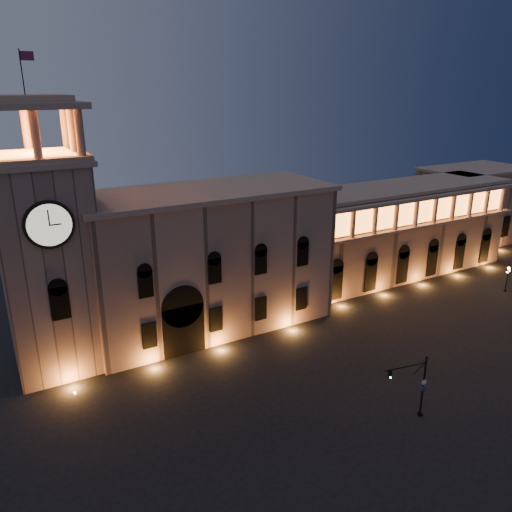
# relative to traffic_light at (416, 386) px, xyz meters

# --- Properties ---
(ground) EXTENTS (160.00, 160.00, 0.00)m
(ground) POSITION_rel_traffic_light_xyz_m (-6.12, 5.19, -3.27)
(ground) COLOR black
(ground) RESTS_ON ground
(government_building) EXTENTS (30.80, 12.80, 17.60)m
(government_building) POSITION_rel_traffic_light_xyz_m (-8.20, 27.13, 5.50)
(government_building) COLOR #8F6C5E
(government_building) RESTS_ON ground
(clock_tower) EXTENTS (9.80, 9.80, 32.40)m
(clock_tower) POSITION_rel_traffic_light_xyz_m (-26.62, 26.17, 9.23)
(clock_tower) COLOR #8F6C5E
(clock_tower) RESTS_ON ground
(colonnade_wing) EXTENTS (40.60, 11.50, 14.50)m
(colonnade_wing) POSITION_rel_traffic_light_xyz_m (25.88, 29.11, 4.07)
(colonnade_wing) COLOR #8A6758
(colonnade_wing) RESTS_ON ground
(secondary_building) EXTENTS (20.00, 12.00, 14.00)m
(secondary_building) POSITION_rel_traffic_light_xyz_m (51.88, 35.19, 3.73)
(secondary_building) COLOR #8A6758
(secondary_building) RESTS_ON ground
(traffic_light) EXTENTS (4.48, 1.05, 6.22)m
(traffic_light) POSITION_rel_traffic_light_xyz_m (0.00, 0.00, 0.00)
(traffic_light) COLOR black
(traffic_light) RESTS_ON ground
(street_lamp_far) EXTENTS (1.29, 0.57, 3.87)m
(street_lamp_far) POSITION_rel_traffic_light_xyz_m (34.71, 14.80, -0.96)
(street_lamp_far) COLOR black
(street_lamp_far) RESTS_ON ground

